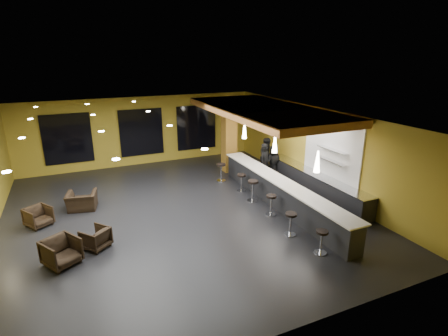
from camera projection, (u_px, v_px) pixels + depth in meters
name	position (u px, v px, depth m)	size (l,w,h in m)	color
floor	(180.00, 213.00, 12.89)	(12.00, 13.00, 0.10)	black
ceiling	(176.00, 117.00, 11.76)	(12.00, 13.00, 0.10)	black
wall_back	(141.00, 131.00, 18.00)	(12.00, 0.10, 3.50)	#A38924
wall_front	(279.00, 265.00, 6.65)	(12.00, 0.10, 3.50)	#A38924
wall_right	(317.00, 149.00, 14.66)	(0.10, 13.00, 3.50)	#A38924
wood_soffit	(264.00, 110.00, 14.23)	(3.60, 8.00, 0.28)	#B77035
window_left	(67.00, 139.00, 16.57)	(2.20, 0.06, 2.40)	black
window_center	(141.00, 132.00, 17.92)	(2.20, 0.06, 2.40)	black
window_right	(197.00, 127.00, 19.08)	(2.20, 0.06, 2.40)	black
tile_backsplash	(332.00, 149.00, 13.68)	(0.06, 3.20, 2.40)	white
bar_counter	(280.00, 194.00, 13.26)	(0.60, 8.00, 1.00)	black
bar_top	(280.00, 181.00, 13.10)	(0.78, 8.10, 0.05)	white
prep_counter	(314.00, 184.00, 14.49)	(0.70, 6.00, 0.86)	black
prep_top	(315.00, 173.00, 14.35)	(0.72, 6.00, 0.03)	silver
wall_shelf_lower	(331.00, 161.00, 13.58)	(0.30, 1.50, 0.03)	silver
wall_shelf_upper	(332.00, 150.00, 13.44)	(0.30, 1.50, 0.03)	silver
column	(229.00, 136.00, 16.86)	(0.60, 0.60, 3.50)	brown
pendant_0	(317.00, 162.00, 10.95)	(0.20, 0.20, 0.70)	white
pendant_1	(275.00, 144.00, 13.11)	(0.20, 0.20, 0.70)	white
pendant_2	(244.00, 131.00, 15.28)	(0.20, 0.20, 0.70)	white
staff_a	(265.00, 163.00, 15.69)	(0.65, 0.42, 1.77)	black
staff_b	(267.00, 158.00, 16.29)	(0.91, 0.71, 1.88)	black
staff_c	(273.00, 162.00, 16.20)	(0.76, 0.49, 1.55)	black
armchair_a	(61.00, 252.00, 9.60)	(0.84, 0.86, 0.78)	black
armchair_b	(96.00, 238.00, 10.45)	(0.69, 0.71, 0.65)	black
armchair_c	(38.00, 217.00, 11.77)	(0.73, 0.75, 0.68)	black
armchair_d	(82.00, 201.00, 13.02)	(1.04, 0.91, 0.68)	black
bar_stool_0	(322.00, 239.00, 10.11)	(0.37, 0.37, 0.73)	silver
bar_stool_1	(291.00, 221.00, 11.14)	(0.39, 0.39, 0.76)	silver
bar_stool_2	(271.00, 202.00, 12.53)	(0.39, 0.39, 0.77)	silver
bar_stool_3	(253.00, 188.00, 13.68)	(0.44, 0.44, 0.86)	silver
bar_stool_4	(241.00, 180.00, 14.69)	(0.38, 0.38, 0.75)	silver
bar_stool_5	(221.00, 170.00, 15.85)	(0.42, 0.42, 0.83)	silver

